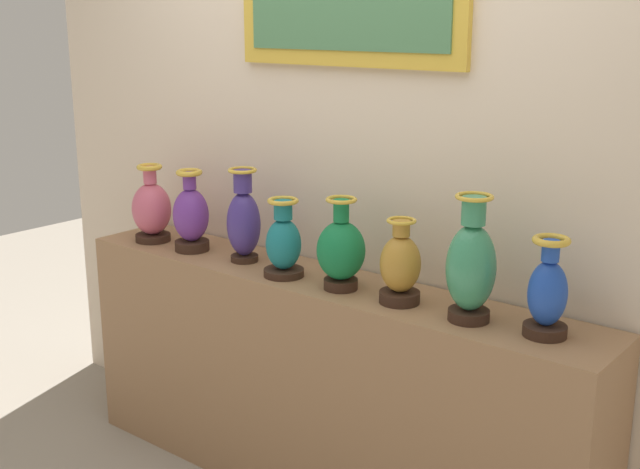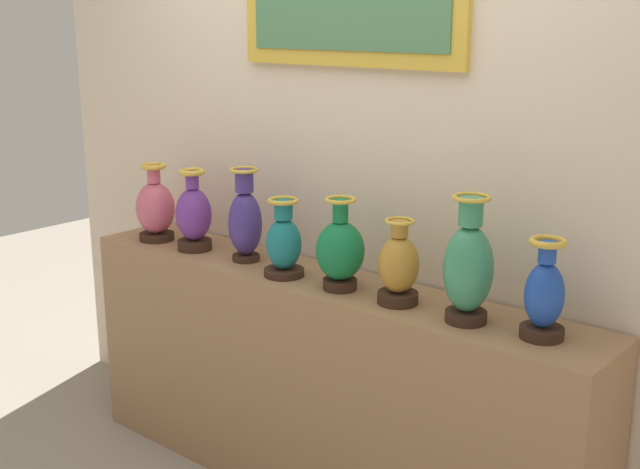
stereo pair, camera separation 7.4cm
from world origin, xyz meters
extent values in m
cube|color=#99704C|center=(0.00, 0.00, 0.47)|extent=(2.35, 0.38, 0.93)
cube|color=beige|center=(0.00, 0.25, 1.56)|extent=(3.67, 0.10, 3.13)
cylinder|color=#382319|center=(-0.94, -0.05, 0.95)|extent=(0.16, 0.16, 0.03)
ellipsoid|color=#CC5972|center=(-0.94, -0.05, 1.08)|extent=(0.18, 0.18, 0.23)
cylinder|color=#CC5972|center=(-0.94, -0.05, 1.24)|extent=(0.06, 0.06, 0.08)
torus|color=gold|center=(-0.94, -0.05, 1.28)|extent=(0.11, 0.11, 0.02)
cylinder|color=#382319|center=(-0.68, -0.04, 0.96)|extent=(0.15, 0.15, 0.04)
ellipsoid|color=#6B3393|center=(-0.68, -0.04, 1.09)|extent=(0.16, 0.16, 0.23)
cylinder|color=#6B3393|center=(-0.68, -0.04, 1.24)|extent=(0.06, 0.06, 0.07)
torus|color=gold|center=(-0.68, -0.04, 1.28)|extent=(0.11, 0.11, 0.02)
cylinder|color=#382319|center=(-0.39, -0.02, 0.95)|extent=(0.12, 0.12, 0.03)
ellipsoid|color=#3F2D7F|center=(-0.39, -0.02, 1.09)|extent=(0.14, 0.14, 0.27)
cylinder|color=#3F2D7F|center=(-0.39, -0.02, 1.27)|extent=(0.08, 0.08, 0.09)
torus|color=gold|center=(-0.39, -0.02, 1.32)|extent=(0.12, 0.12, 0.02)
cylinder|color=#382319|center=(-0.13, -0.07, 0.95)|extent=(0.16, 0.16, 0.03)
ellipsoid|color=#19727A|center=(-0.13, -0.07, 1.06)|extent=(0.14, 0.14, 0.20)
cylinder|color=#19727A|center=(-0.13, -0.07, 1.20)|extent=(0.07, 0.07, 0.07)
torus|color=gold|center=(-0.13, -0.07, 1.24)|extent=(0.12, 0.12, 0.02)
cylinder|color=#382319|center=(0.14, -0.05, 0.95)|extent=(0.13, 0.13, 0.04)
ellipsoid|color=#14723D|center=(0.14, -0.05, 1.08)|extent=(0.18, 0.18, 0.22)
cylinder|color=#14723D|center=(0.14, -0.05, 1.24)|extent=(0.06, 0.06, 0.08)
torus|color=gold|center=(0.14, -0.05, 1.28)|extent=(0.12, 0.12, 0.02)
cylinder|color=#382319|center=(0.40, -0.04, 0.96)|extent=(0.15, 0.15, 0.04)
ellipsoid|color=#B27F2D|center=(0.40, -0.04, 1.08)|extent=(0.15, 0.15, 0.20)
cylinder|color=#B27F2D|center=(0.40, -0.04, 1.21)|extent=(0.06, 0.06, 0.05)
torus|color=gold|center=(0.40, -0.04, 1.24)|extent=(0.11, 0.11, 0.01)
cylinder|color=#382319|center=(0.68, -0.04, 0.95)|extent=(0.14, 0.14, 0.04)
ellipsoid|color=#388C60|center=(0.68, -0.04, 1.12)|extent=(0.17, 0.17, 0.29)
cylinder|color=#388C60|center=(0.68, -0.04, 1.31)|extent=(0.08, 0.08, 0.09)
torus|color=gold|center=(0.68, -0.04, 1.36)|extent=(0.13, 0.13, 0.01)
cylinder|color=#382319|center=(0.93, -0.01, 0.95)|extent=(0.14, 0.14, 0.04)
ellipsoid|color=#1E47B2|center=(0.93, -0.01, 1.08)|extent=(0.13, 0.13, 0.21)
cylinder|color=#1E47B2|center=(0.93, -0.01, 1.22)|extent=(0.06, 0.06, 0.07)
torus|color=gold|center=(0.93, -0.01, 1.25)|extent=(0.12, 0.12, 0.02)
camera|label=1|loc=(1.91, -2.38, 1.93)|focal=46.14mm
camera|label=2|loc=(1.97, -2.33, 1.93)|focal=46.14mm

